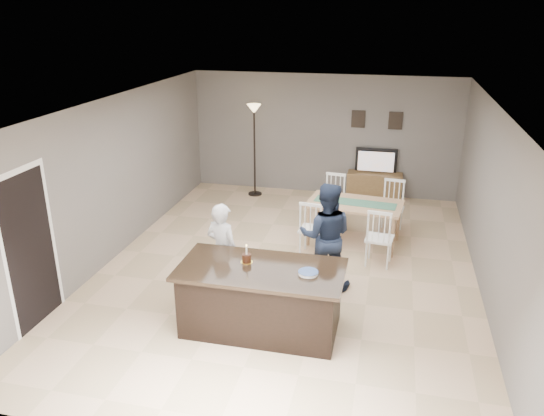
% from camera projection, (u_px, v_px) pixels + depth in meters
% --- Properties ---
extents(floor, '(8.00, 8.00, 0.00)m').
position_uv_depth(floor, '(288.00, 268.00, 8.78)').
color(floor, '#D5AF89').
rests_on(floor, ground).
extents(room_shell, '(8.00, 8.00, 8.00)m').
position_uv_depth(room_shell, '(289.00, 171.00, 8.18)').
color(room_shell, slate).
rests_on(room_shell, floor).
extents(kitchen_island, '(2.15, 1.10, 0.90)m').
position_uv_depth(kitchen_island, '(261.00, 298.00, 6.98)').
color(kitchen_island, black).
rests_on(kitchen_island, floor).
extents(tv_console, '(1.20, 0.40, 0.60)m').
position_uv_depth(tv_console, '(374.00, 186.00, 11.85)').
color(tv_console, brown).
rests_on(tv_console, floor).
extents(television, '(0.91, 0.12, 0.53)m').
position_uv_depth(television, '(376.00, 161.00, 11.72)').
color(television, black).
rests_on(television, tv_console).
extents(tv_screen_glow, '(0.78, 0.00, 0.78)m').
position_uv_depth(tv_screen_glow, '(376.00, 162.00, 11.64)').
color(tv_screen_glow, orange).
rests_on(tv_screen_glow, tv_console).
extents(picture_frames, '(1.10, 0.02, 0.38)m').
position_uv_depth(picture_frames, '(377.00, 120.00, 11.54)').
color(picture_frames, black).
rests_on(picture_frames, room_shell).
extents(doorway, '(0.00, 2.10, 2.65)m').
position_uv_depth(doorway, '(28.00, 236.00, 6.87)').
color(doorway, black).
rests_on(doorway, floor).
extents(woman, '(0.62, 0.51, 1.47)m').
position_uv_depth(woman, '(223.00, 251.00, 7.67)').
color(woman, silver).
rests_on(woman, floor).
extents(man, '(0.86, 0.70, 1.67)m').
position_uv_depth(man, '(326.00, 236.00, 7.93)').
color(man, '#182135').
rests_on(man, floor).
extents(birthday_cake, '(0.16, 0.16, 0.25)m').
position_uv_depth(birthday_cake, '(247.00, 258.00, 6.95)').
color(birthday_cake, yellow).
rests_on(birthday_cake, kitchen_island).
extents(plate_stack, '(0.26, 0.26, 0.04)m').
position_uv_depth(plate_stack, '(308.00, 273.00, 6.65)').
color(plate_stack, white).
rests_on(plate_stack, kitchen_island).
extents(dining_table, '(1.78, 2.03, 1.01)m').
position_uv_depth(dining_table, '(355.00, 210.00, 9.50)').
color(dining_table, tan).
rests_on(dining_table, floor).
extents(floor_lamp, '(0.31, 0.31, 2.08)m').
position_uv_depth(floor_lamp, '(254.00, 125.00, 11.67)').
color(floor_lamp, black).
rests_on(floor_lamp, floor).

